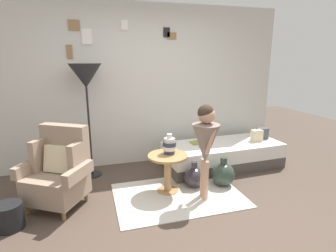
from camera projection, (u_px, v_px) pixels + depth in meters
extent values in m
plane|color=#4C3D33|center=(179.00, 222.00, 2.97)|extent=(12.00, 12.00, 0.00)
cube|color=beige|center=(142.00, 86.00, 4.47)|extent=(4.80, 0.10, 2.60)
cube|color=black|center=(167.00, 32.00, 4.32)|extent=(0.10, 0.02, 0.15)
cube|color=silver|center=(167.00, 32.00, 4.32)|extent=(0.08, 0.01, 0.11)
cube|color=white|center=(125.00, 25.00, 4.12)|extent=(0.10, 0.02, 0.15)
cube|color=silver|center=(125.00, 25.00, 4.12)|extent=(0.08, 0.01, 0.11)
cube|color=olive|center=(172.00, 36.00, 4.36)|extent=(0.15, 0.02, 0.10)
cube|color=gray|center=(172.00, 36.00, 4.36)|extent=(0.12, 0.01, 0.08)
cube|color=white|center=(87.00, 37.00, 4.01)|extent=(0.15, 0.02, 0.22)
cube|color=#A9A99E|center=(87.00, 37.00, 4.00)|extent=(0.11, 0.01, 0.18)
cube|color=olive|center=(69.00, 52.00, 3.99)|extent=(0.09, 0.02, 0.20)
cube|color=gray|center=(69.00, 52.00, 3.98)|extent=(0.07, 0.01, 0.16)
cube|color=olive|center=(74.00, 25.00, 3.92)|extent=(0.16, 0.02, 0.15)
cube|color=silver|center=(74.00, 25.00, 3.92)|extent=(0.13, 0.01, 0.12)
cube|color=silver|center=(178.00, 195.00, 3.55)|extent=(1.64, 1.12, 0.01)
cylinder|color=olive|center=(28.00, 209.00, 3.12)|extent=(0.04, 0.04, 0.12)
cylinder|color=olive|center=(64.00, 215.00, 2.99)|extent=(0.04, 0.04, 0.12)
cylinder|color=olive|center=(54.00, 191.00, 3.54)|extent=(0.04, 0.04, 0.12)
cylinder|color=olive|center=(86.00, 196.00, 3.41)|extent=(0.04, 0.04, 0.12)
cube|color=gray|center=(57.00, 186.00, 3.21)|extent=(0.81, 0.79, 0.30)
cube|color=gray|center=(65.00, 146.00, 3.33)|extent=(0.58, 0.44, 0.55)
cube|color=gray|center=(41.00, 154.00, 3.29)|extent=(0.23, 0.30, 0.39)
cube|color=gray|center=(78.00, 158.00, 3.16)|extent=(0.23, 0.30, 0.39)
cube|color=gray|center=(30.00, 167.00, 3.23)|extent=(0.34, 0.48, 0.14)
cube|color=gray|center=(78.00, 173.00, 3.06)|extent=(0.34, 0.48, 0.14)
cube|color=beige|center=(59.00, 159.00, 3.23)|extent=(0.39, 0.33, 0.33)
cube|color=#4C4742|center=(222.00, 161.00, 4.50)|extent=(1.93, 0.88, 0.18)
cube|color=white|center=(223.00, 150.00, 4.45)|extent=(1.93, 0.88, 0.22)
cube|color=#474C56|center=(262.00, 133.00, 4.65)|extent=(0.19, 0.13, 0.19)
cube|color=beige|center=(257.00, 135.00, 4.52)|extent=(0.17, 0.12, 0.19)
cylinder|color=tan|center=(168.00, 191.00, 3.66)|extent=(0.29, 0.29, 0.02)
cylinder|color=tan|center=(168.00, 174.00, 3.60)|extent=(0.10, 0.10, 0.47)
cylinder|color=tan|center=(168.00, 156.00, 3.54)|extent=(0.52, 0.52, 0.03)
cylinder|color=#2D384C|center=(169.00, 152.00, 3.58)|extent=(0.14, 0.14, 0.05)
cylinder|color=white|center=(169.00, 148.00, 3.57)|extent=(0.18, 0.18, 0.05)
cylinder|color=#2D384C|center=(169.00, 144.00, 3.56)|extent=(0.18, 0.18, 0.05)
cylinder|color=white|center=(169.00, 140.00, 3.55)|extent=(0.14, 0.14, 0.05)
cylinder|color=white|center=(169.00, 136.00, 3.53)|extent=(0.07, 0.07, 0.06)
cylinder|color=black|center=(93.00, 174.00, 4.17)|extent=(0.28, 0.28, 0.02)
cylinder|color=black|center=(89.00, 124.00, 3.98)|extent=(0.03, 0.03, 1.57)
cone|color=#232328|center=(86.00, 76.00, 3.81)|extent=(0.46, 0.46, 0.34)
cylinder|color=tan|center=(206.00, 181.00, 3.38)|extent=(0.07, 0.07, 0.52)
cylinder|color=tan|center=(203.00, 178.00, 3.47)|extent=(0.07, 0.07, 0.52)
cone|color=gray|center=(205.00, 144.00, 3.31)|extent=(0.34, 0.34, 0.49)
cylinder|color=gray|center=(206.00, 131.00, 3.27)|extent=(0.17, 0.17, 0.19)
cylinder|color=tan|center=(211.00, 141.00, 3.18)|extent=(0.14, 0.06, 0.33)
cylinder|color=tan|center=(204.00, 136.00, 3.41)|extent=(0.14, 0.06, 0.33)
sphere|color=tan|center=(207.00, 115.00, 3.22)|extent=(0.21, 0.21, 0.21)
sphere|color=#38281E|center=(206.00, 113.00, 3.21)|extent=(0.20, 0.20, 0.20)
cube|color=#8C9849|center=(198.00, 142.00, 4.41)|extent=(0.24, 0.19, 0.03)
sphere|color=#332D38|center=(194.00, 177.00, 3.76)|extent=(0.28, 0.28, 0.28)
cylinder|color=#332D38|center=(194.00, 165.00, 3.71)|extent=(0.08, 0.08, 0.09)
sphere|color=#2D3D33|center=(223.00, 174.00, 3.80)|extent=(0.33, 0.33, 0.33)
cylinder|color=#2D3D33|center=(224.00, 161.00, 3.75)|extent=(0.09, 0.09, 0.09)
cylinder|color=black|center=(9.00, 216.00, 2.83)|extent=(0.28, 0.28, 0.28)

